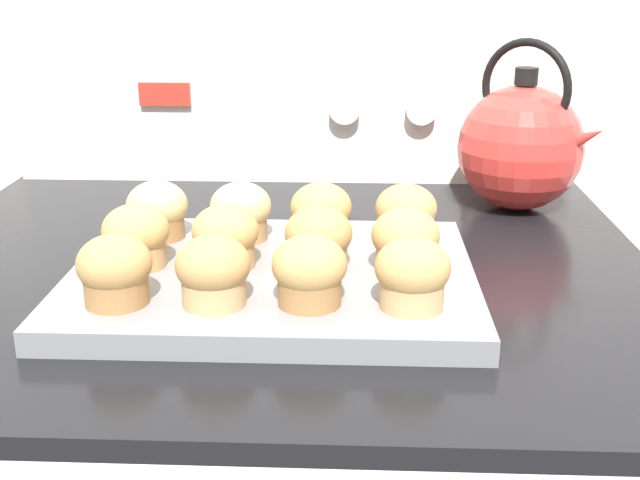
{
  "coord_description": "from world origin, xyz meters",
  "views": [
    {
      "loc": [
        0.08,
        -0.41,
        1.19
      ],
      "look_at": [
        0.05,
        0.29,
        0.94
      ],
      "focal_mm": 45.0,
      "sensor_mm": 36.0,
      "label": 1
    }
  ],
  "objects": [
    {
      "name": "muffin_r0_c1",
      "position": [
        -0.03,
        0.19,
        0.94
      ],
      "size": [
        0.06,
        0.06,
        0.06
      ],
      "color": "tan",
      "rests_on": "muffin_pan"
    },
    {
      "name": "muffin_r1_c1",
      "position": [
        -0.03,
        0.27,
        0.94
      ],
      "size": [
        0.06,
        0.06,
        0.06
      ],
      "color": "tan",
      "rests_on": "muffin_pan"
    },
    {
      "name": "tea_kettle",
      "position": [
        0.28,
        0.54,
        0.97
      ],
      "size": [
        0.17,
        0.16,
        0.2
      ],
      "color": "red",
      "rests_on": "stove_range"
    },
    {
      "name": "muffin_r0_c0",
      "position": [
        -0.11,
        0.18,
        0.94
      ],
      "size": [
        0.06,
        0.06,
        0.06
      ],
      "color": "olive",
      "rests_on": "muffin_pan"
    },
    {
      "name": "control_panel",
      "position": [
        0.0,
        0.67,
        1.0
      ],
      "size": [
        0.76,
        0.07,
        0.21
      ],
      "color": "white",
      "rests_on": "stove_range"
    },
    {
      "name": "muffin_r0_c2",
      "position": [
        0.05,
        0.19,
        0.94
      ],
      "size": [
        0.06,
        0.06,
        0.06
      ],
      "color": "olive",
      "rests_on": "muffin_pan"
    },
    {
      "name": "muffin_r1_c2",
      "position": [
        0.05,
        0.27,
        0.94
      ],
      "size": [
        0.06,
        0.06,
        0.06
      ],
      "color": "tan",
      "rests_on": "muffin_pan"
    },
    {
      "name": "muffin_r2_c1",
      "position": [
        -0.03,
        0.35,
        0.94
      ],
      "size": [
        0.06,
        0.06,
        0.06
      ],
      "color": "#A37A4C",
      "rests_on": "muffin_pan"
    },
    {
      "name": "muffin_pan",
      "position": [
        0.01,
        0.27,
        0.91
      ],
      "size": [
        0.37,
        0.29,
        0.02
      ],
      "color": "slate",
      "rests_on": "stove_range"
    },
    {
      "name": "muffin_r1_c0",
      "position": [
        -0.12,
        0.27,
        0.94
      ],
      "size": [
        0.06,
        0.06,
        0.06
      ],
      "color": "tan",
      "rests_on": "muffin_pan"
    },
    {
      "name": "muffin_r2_c2",
      "position": [
        0.05,
        0.35,
        0.94
      ],
      "size": [
        0.06,
        0.06,
        0.06
      ],
      "color": "#A37A4C",
      "rests_on": "muffin_pan"
    },
    {
      "name": "muffin_r1_c3",
      "position": [
        0.13,
        0.27,
        0.94
      ],
      "size": [
        0.06,
        0.06,
        0.06
      ],
      "color": "tan",
      "rests_on": "muffin_pan"
    },
    {
      "name": "muffin_r0_c3",
      "position": [
        0.13,
        0.19,
        0.94
      ],
      "size": [
        0.06,
        0.06,
        0.06
      ],
      "color": "tan",
      "rests_on": "muffin_pan"
    },
    {
      "name": "muffin_r2_c3",
      "position": [
        0.13,
        0.35,
        0.94
      ],
      "size": [
        0.06,
        0.06,
        0.06
      ],
      "color": "tan",
      "rests_on": "muffin_pan"
    },
    {
      "name": "muffin_r2_c0",
      "position": [
        -0.12,
        0.35,
        0.94
      ],
      "size": [
        0.06,
        0.06,
        0.06
      ],
      "color": "olive",
      "rests_on": "muffin_pan"
    }
  ]
}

